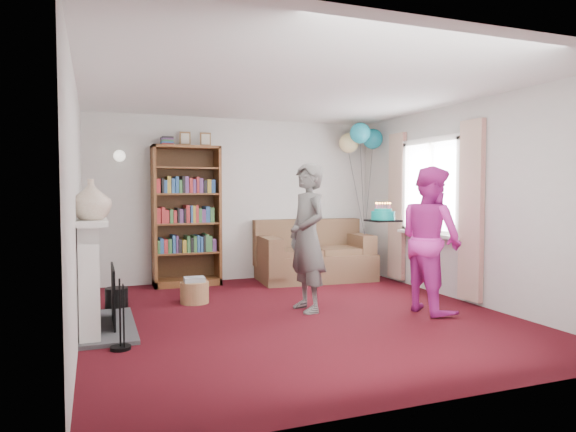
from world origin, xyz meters
name	(u,v)px	position (x,y,z in m)	size (l,w,h in m)	color
ground	(297,316)	(0.00, 0.00, 0.00)	(5.00, 5.00, 0.00)	#37080A
wall_back	(237,199)	(0.00, 2.51, 1.25)	(4.50, 0.02, 2.50)	silver
wall_left	(76,206)	(-2.26, 0.00, 1.25)	(0.02, 5.00, 2.50)	silver
wall_right	(463,202)	(2.26, 0.00, 1.25)	(0.02, 5.00, 2.50)	silver
ceiling	(297,89)	(0.00, 0.00, 2.50)	(4.50, 5.00, 0.01)	white
fireplace	(96,279)	(-2.09, 0.19, 0.51)	(0.55, 1.80, 1.12)	#3F3F42
window_bay	(430,204)	(2.21, 0.60, 1.20)	(0.14, 2.02, 2.20)	white
wall_sconce	(119,156)	(-1.75, 2.36, 1.88)	(0.16, 0.23, 0.16)	gold
bookcase	(186,217)	(-0.84, 2.30, 1.00)	(0.97, 0.42, 2.25)	#472B14
sofa	(313,257)	(1.11, 2.07, 0.35)	(1.75, 0.93, 0.93)	brown
wicker_basket	(194,291)	(-0.95, 1.04, 0.15)	(0.35, 0.35, 0.32)	#9D6E49
person_striped	(307,237)	(0.20, 0.17, 0.85)	(0.62, 0.41, 1.71)	black
person_magenta	(431,239)	(1.51, -0.36, 0.83)	(0.81, 0.63, 1.67)	#CA289A
birthday_cake	(383,216)	(1.07, -0.04, 1.10)	(0.33, 0.33, 0.22)	black
balloons	(361,138)	(1.90, 2.02, 2.22)	(0.65, 0.71, 1.77)	#3F3F3F
mantel_vase	(91,199)	(-2.12, -0.15, 1.32)	(0.36, 0.36, 0.38)	beige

